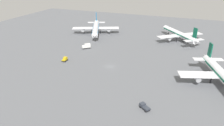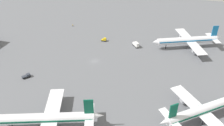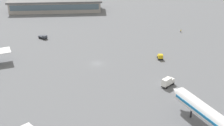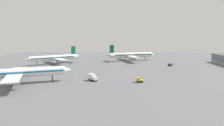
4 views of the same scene
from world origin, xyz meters
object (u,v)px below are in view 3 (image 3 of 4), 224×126
Objects in this scene: catering_truck at (168,82)px; ground_crew_worker at (181,31)px; pushback_tractor at (43,37)px; baggage_tug at (160,57)px.

catering_truck is 57.70m from ground_crew_worker.
pushback_tractor reaches higher than ground_crew_worker.
catering_truck is 3.27× the size of ground_crew_worker.
catering_truck is (2.01, 22.86, 0.54)m from baggage_tug.
pushback_tractor is 0.85× the size of catering_truck.
pushback_tractor is 59.42m from baggage_tug.
baggage_tug is at bearing 9.37° from pushback_tractor.
pushback_tractor is 71.38m from catering_truck.
pushback_tractor is at bearing 93.90° from catering_truck.
pushback_tractor is 70.12m from ground_crew_worker.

